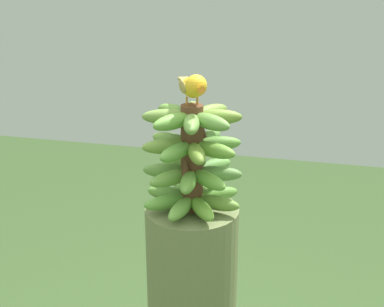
{
  "coord_description": "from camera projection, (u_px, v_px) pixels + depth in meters",
  "views": [
    {
      "loc": [
        0.29,
        -1.17,
        1.89
      ],
      "look_at": [
        0.0,
        0.0,
        1.45
      ],
      "focal_mm": 49.14,
      "sensor_mm": 36.0,
      "label": 1
    }
  ],
  "objects": [
    {
      "name": "banana_bunch",
      "position": [
        192.0,
        159.0,
        1.29
      ],
      "size": [
        0.26,
        0.26,
        0.27
      ],
      "color": "brown",
      "rests_on": "banana_tree"
    },
    {
      "name": "perched_bird",
      "position": [
        193.0,
        86.0,
        1.22
      ],
      "size": [
        0.11,
        0.17,
        0.08
      ],
      "color": "#C68933",
      "rests_on": "banana_bunch"
    }
  ]
}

